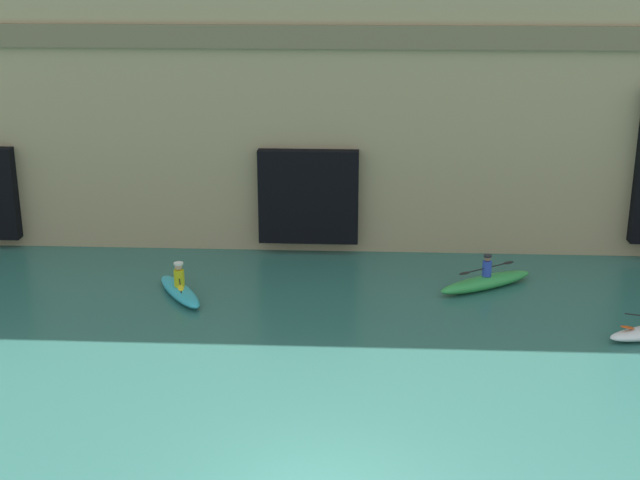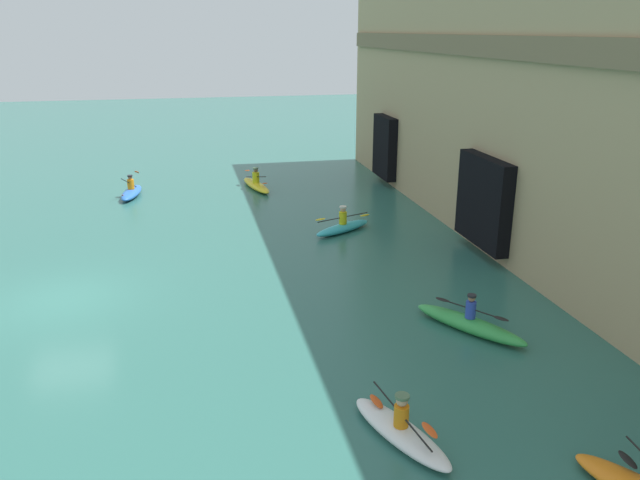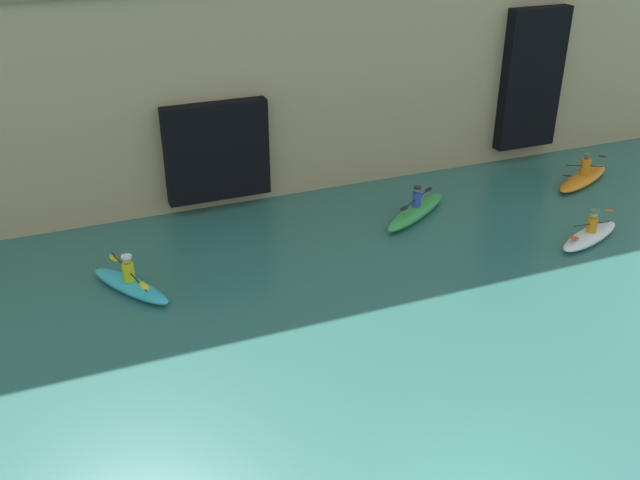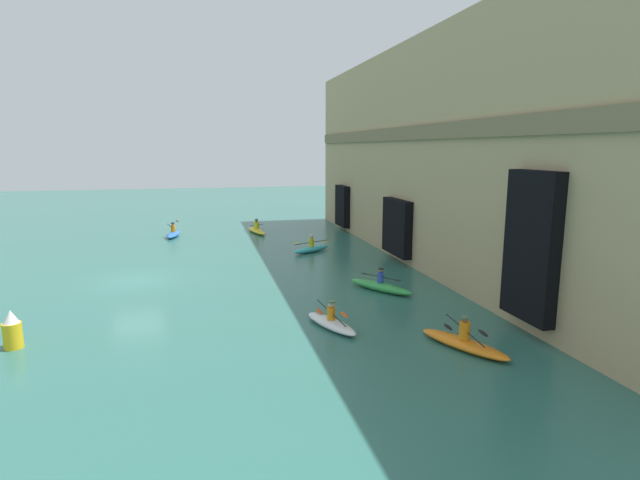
% 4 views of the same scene
% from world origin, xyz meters
% --- Properties ---
extents(ground_plane, '(120.00, 120.00, 0.00)m').
position_xyz_m(ground_plane, '(0.00, 0.00, 0.00)').
color(ground_plane, '#2D665B').
extents(cliff_bluff, '(37.83, 7.90, 12.32)m').
position_xyz_m(cliff_bluff, '(-0.13, 18.27, 6.14)').
color(cliff_bluff, tan).
rests_on(cliff_bluff, ground).
extents(kayak_orange, '(3.36, 2.15, 1.11)m').
position_xyz_m(kayak_orange, '(11.73, 11.59, 0.22)').
color(kayak_orange, orange).
rests_on(kayak_orange, ground).
extents(kayak_blue, '(2.98, 1.21, 1.19)m').
position_xyz_m(kayak_blue, '(-12.43, 1.25, 0.23)').
color(kayak_blue, blue).
rests_on(kayak_blue, ground).
extents(kayak_white, '(2.92, 1.68, 1.03)m').
position_xyz_m(kayak_white, '(8.82, 7.83, 0.21)').
color(kayak_white, white).
rests_on(kayak_white, ground).
extents(kayak_cyan, '(2.05, 2.82, 1.10)m').
position_xyz_m(kayak_cyan, '(-4.65, 10.08, 0.23)').
color(kayak_cyan, '#33B2C6').
rests_on(kayak_cyan, ground).
extents(kayak_green, '(3.26, 2.41, 1.09)m').
position_xyz_m(kayak_green, '(4.69, 11.28, 0.24)').
color(kayak_green, green).
rests_on(kayak_green, ground).
extents(kayak_yellow, '(3.64, 1.40, 1.10)m').
position_xyz_m(kayak_yellow, '(-12.79, 7.49, 0.22)').
color(kayak_yellow, yellow).
rests_on(kayak_yellow, ground).
extents(marker_buoy, '(0.59, 0.59, 1.31)m').
position_xyz_m(marker_buoy, '(8.20, -2.86, 0.61)').
color(marker_buoy, yellow).
rests_on(marker_buoy, ground).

